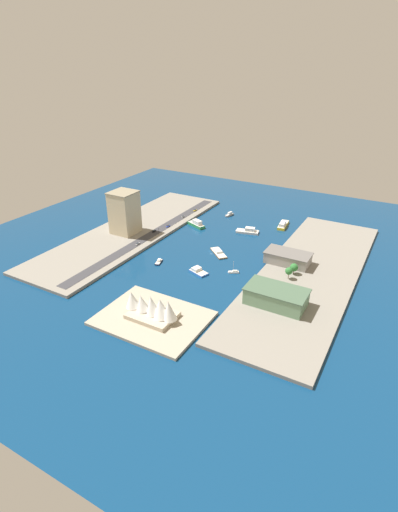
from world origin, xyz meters
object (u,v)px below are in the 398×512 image
taxi_yellow_cab (195,210)px  opera_landmark (152,308)px  catamaran_blue (198,271)px  terminal_long_green (276,296)px  yacht_sleek_gray (229,214)px  traffic_light_waterfront (159,230)px  ferry_green_doubledeck (196,224)px  barge_flat_brown (218,252)px  office_block_beige (124,212)px  hatchback_blue (168,226)px  sailboat_small_white (234,272)px  suv_black (154,231)px  patrol_launch_navy (159,262)px  carpark_squat_concrete (288,258)px  ferry_yellow_fast (283,225)px  van_white (183,217)px  sedan_silver (138,244)px  ferry_white_commuter (248,231)px

taxi_yellow_cab → opera_landmark: (-76.26, 186.83, 5.75)m
catamaran_blue → terminal_long_green: size_ratio=0.42×
yacht_sleek_gray → terminal_long_green: (-104.09, 143.92, 6.85)m
traffic_light_waterfront → ferry_green_doubledeck: bearing=-113.5°
barge_flat_brown → ferry_green_doubledeck: size_ratio=0.96×
yacht_sleek_gray → office_block_beige: office_block_beige is taller
catamaran_blue → hatchback_blue: 95.16m
sailboat_small_white → suv_black: bearing=-18.0°
suv_black → patrol_launch_navy: bearing=128.9°
barge_flat_brown → ferry_green_doubledeck: ferry_green_doubledeck is taller
sailboat_small_white → taxi_yellow_cab: size_ratio=2.32×
carpark_squat_concrete → suv_black: size_ratio=7.94×
ferry_yellow_fast → catamaran_blue: size_ratio=1.56×
taxi_yellow_cab → catamaran_blue: bearing=121.1°
van_white → opera_landmark: bearing=115.4°
ferry_yellow_fast → suv_black: ferry_yellow_fast is taller
carpark_squat_concrete → opera_landmark: bearing=65.9°
ferry_yellow_fast → yacht_sleek_gray: ferry_yellow_fast is taller
yacht_sleek_gray → barge_flat_brown: 94.14m
suv_black → traffic_light_waterfront: bearing=156.0°
taxi_yellow_cab → van_white: taxi_yellow_cab is taller
ferry_yellow_fast → catamaran_blue: bearing=77.7°
traffic_light_waterfront → hatchback_blue: bearing=-81.5°
catamaran_blue → suv_black: size_ratio=3.76×
ferry_yellow_fast → taxi_yellow_cab: 98.54m
office_block_beige → taxi_yellow_cab: bearing=-108.7°
barge_flat_brown → opera_landmark: opera_landmark is taller
suv_black → terminal_long_green: bearing=156.9°
yacht_sleek_gray → barge_flat_brown: yacht_sleek_gray is taller
sailboat_small_white → catamaran_blue: bearing=28.6°
sailboat_small_white → van_white: (96.92, -79.94, 2.37)m
patrol_launch_navy → terminal_long_green: (-107.69, 14.47, 7.47)m
ferry_green_doubledeck → sedan_silver: (21.89, 69.08, 0.62)m
carpark_squat_concrete → office_block_beige: office_block_beige is taller
hatchback_blue → carpark_squat_concrete: bearing=172.7°
yacht_sleek_gray → barge_flat_brown: (-31.70, 88.64, -0.51)m
barge_flat_brown → traffic_light_waterfront: bearing=-3.1°
patrol_launch_navy → barge_flat_brown: barge_flat_brown is taller
sailboat_small_white → patrol_launch_navy: (62.15, 15.23, 0.01)m
carpark_squat_concrete → barge_flat_brown: bearing=7.4°
taxi_yellow_cab → opera_landmark: size_ratio=0.11×
opera_landmark → ferry_white_commuter: bearing=-89.0°
sailboat_small_white → barge_flat_brown: bearing=-43.6°
sailboat_small_white → opera_landmark: bearing=77.0°
ferry_yellow_fast → office_block_beige: office_block_beige is taller
office_block_beige → hatchback_blue: office_block_beige is taller
barge_flat_brown → carpark_squat_concrete: (-59.99, -7.78, 6.17)m
terminal_long_green → ferry_green_doubledeck: bearing=-39.7°
suv_black → opera_landmark: opera_landmark is taller
hatchback_blue → van_white: bearing=-88.0°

